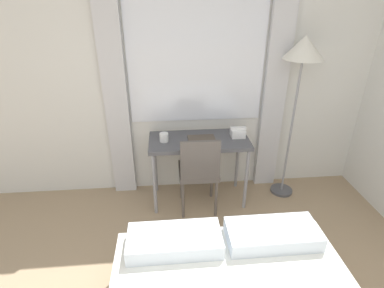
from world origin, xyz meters
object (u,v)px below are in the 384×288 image
standing_lamp (303,59)px  telephone (238,132)px  desk (199,146)px  book (201,139)px  desk_chair (199,169)px  mug (164,137)px

standing_lamp → telephone: 0.95m
desk → standing_lamp: (0.99, 0.04, 0.87)m
telephone → book: 0.39m
desk_chair → standing_lamp: bearing=14.7°
desk → mug: size_ratio=11.58×
desk → book: bearing=-33.2°
book → desk: bearing=146.8°
standing_lamp → book: size_ratio=6.31×
telephone → book: telephone is taller
book → mug: mug is taller
telephone → mug: 0.77m
standing_lamp → telephone: size_ratio=10.74×
telephone → book: size_ratio=0.59×
telephone → mug: size_ratio=1.83×
desk → book: book is taller
standing_lamp → mug: 1.55m
desk_chair → mug: 0.48m
desk → telephone: bearing=4.5°
telephone → standing_lamp: bearing=1.2°
standing_lamp → mug: (-1.35, -0.06, -0.75)m
telephone → mug: (-0.77, -0.05, -0.00)m
desk_chair → standing_lamp: (1.02, 0.25, 1.03)m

